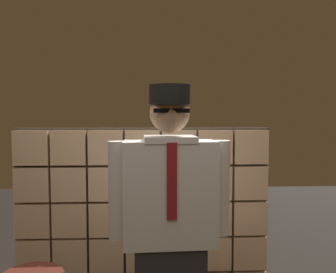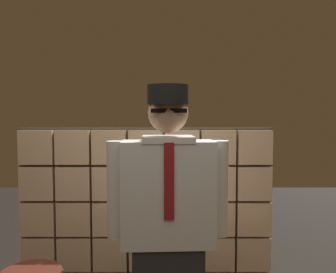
{
  "view_description": "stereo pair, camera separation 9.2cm",
  "coord_description": "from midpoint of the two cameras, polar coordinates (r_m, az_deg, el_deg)",
  "views": [
    {
      "loc": [
        0.1,
        -1.6,
        1.63
      ],
      "look_at": [
        0.18,
        0.41,
        1.5
      ],
      "focal_mm": 36.67,
      "sensor_mm": 36.0,
      "label": 1
    },
    {
      "loc": [
        0.19,
        -1.6,
        1.63
      ],
      "look_at": [
        0.18,
        0.41,
        1.5
      ],
      "focal_mm": 36.67,
      "sensor_mm": 36.0,
      "label": 2
    }
  ],
  "objects": [
    {
      "name": "glass_block_wall",
      "position": [
        3.0,
        -2.52,
        -13.43
      ],
      "size": [
        2.15,
        0.1,
        1.54
      ],
      "color": "#E0B78C",
      "rests_on": "ground"
    },
    {
      "name": "standing_person",
      "position": [
        2.1,
        1.57,
        -15.56
      ],
      "size": [
        0.72,
        0.31,
        1.8
      ],
      "rotation": [
        0.0,
        0.0,
        0.05
      ],
      "color": "#28282D",
      "rests_on": "ground"
    }
  ]
}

